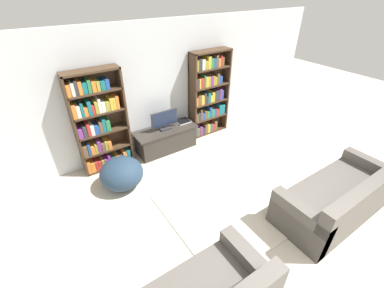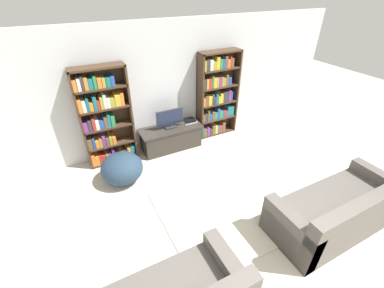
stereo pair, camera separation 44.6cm
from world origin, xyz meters
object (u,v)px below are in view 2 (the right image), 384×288
(couch_right_sofa, at_px, (338,211))
(bookshelf_left, at_px, (104,119))
(tv_stand, at_px, (171,138))
(laptop, at_px, (189,121))
(beanbag_ottoman, at_px, (122,168))
(television, at_px, (170,118))
(bookshelf_right, at_px, (216,96))

(couch_right_sofa, bearing_deg, bookshelf_left, 128.71)
(bookshelf_left, distance_m, tv_stand, 1.47)
(laptop, height_order, couch_right_sofa, couch_right_sofa)
(beanbag_ottoman, bearing_deg, couch_right_sofa, -44.15)
(bookshelf_left, height_order, tv_stand, bookshelf_left)
(bookshelf_left, distance_m, television, 1.32)
(bookshelf_right, relative_size, laptop, 6.55)
(bookshelf_right, distance_m, tv_stand, 1.41)
(tv_stand, relative_size, television, 2.25)
(laptop, bearing_deg, bookshelf_right, 6.20)
(bookshelf_left, bearing_deg, laptop, -2.60)
(bookshelf_left, bearing_deg, couch_right_sofa, -51.29)
(television, xyz_separation_m, beanbag_ottoman, (-1.24, -0.63, -0.44))
(bookshelf_left, xyz_separation_m, bookshelf_right, (2.50, -0.00, 0.01))
(tv_stand, distance_m, beanbag_ottoman, 1.39)
(tv_stand, relative_size, beanbag_ottoman, 1.78)
(bookshelf_right, height_order, television, bookshelf_right)
(couch_right_sofa, bearing_deg, tv_stand, 113.13)
(television, xyz_separation_m, couch_right_sofa, (1.34, -3.14, -0.43))
(bookshelf_right, height_order, couch_right_sofa, bookshelf_right)
(laptop, bearing_deg, bookshelf_left, 177.40)
(beanbag_ottoman, bearing_deg, bookshelf_right, 17.50)
(bookshelf_left, bearing_deg, tv_stand, -6.48)
(couch_right_sofa, distance_m, beanbag_ottoman, 3.60)
(laptop, bearing_deg, beanbag_ottoman, -158.11)
(bookshelf_right, height_order, laptop, bookshelf_right)
(bookshelf_left, distance_m, laptop, 1.83)
(bookshelf_left, distance_m, couch_right_sofa, 4.25)
(couch_right_sofa, bearing_deg, television, 113.10)
(bookshelf_right, bearing_deg, beanbag_ottoman, -162.50)
(bookshelf_right, xyz_separation_m, tv_stand, (-1.21, -0.14, -0.71))
(bookshelf_left, xyz_separation_m, television, (1.29, -0.14, -0.23))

